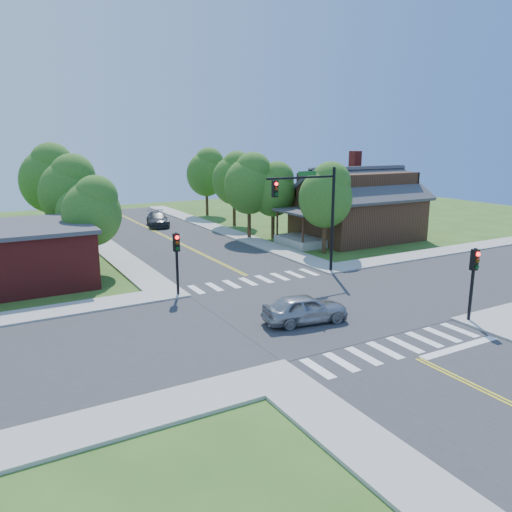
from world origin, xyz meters
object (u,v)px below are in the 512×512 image
signal_pole_se (474,271)px  signal_pole_nw (177,252)px  signal_mast_ne (313,204)px  house_ne (356,203)px  car_dgrey (158,219)px  car_silver (305,309)px

signal_pole_se → signal_pole_nw: bearing=135.0°
signal_pole_se → signal_mast_ne: bearing=98.6°
signal_mast_ne → signal_pole_se: bearing=-81.4°
house_ne → car_dgrey: bearing=131.7°
signal_pole_se → car_dgrey: bearing=96.9°
signal_mast_ne → signal_pole_nw: size_ratio=1.89×
signal_mast_ne → signal_pole_nw: 9.76m
signal_mast_ne → car_dgrey: size_ratio=1.33×
car_silver → car_dgrey: 31.58m
signal_mast_ne → signal_pole_nw: (-9.51, -0.01, -2.19)m
signal_mast_ne → car_silver: 10.06m
signal_pole_nw → signal_mast_ne: bearing=0.1°
signal_pole_nw → car_silver: size_ratio=0.84×
car_silver → car_dgrey: size_ratio=0.83×
signal_pole_nw → house_ne: 22.45m
signal_mast_ne → signal_pole_se: 11.55m
signal_pole_se → signal_pole_nw: (-11.20, 11.20, 0.00)m
car_dgrey → car_silver: bearing=-83.0°
signal_pole_nw → house_ne: size_ratio=0.29×
car_dgrey → house_ne: bearing=-35.9°
signal_pole_se → signal_pole_nw: same height
house_ne → signal_pole_nw: bearing=-157.3°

